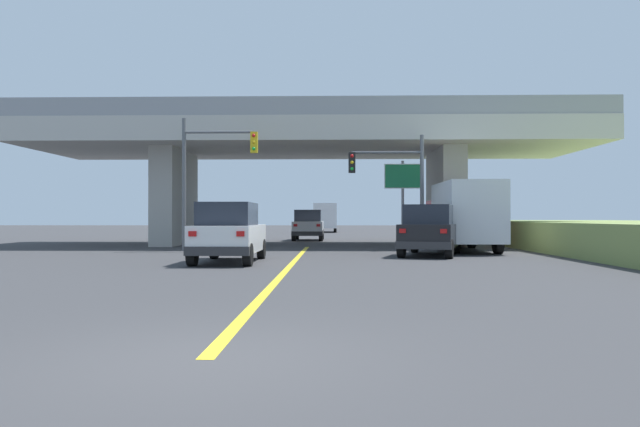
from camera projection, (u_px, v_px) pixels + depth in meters
name	position (u px, v px, depth m)	size (l,w,h in m)	color
ground	(309.00, 245.00, 32.65)	(160.00, 160.00, 0.00)	#353538
overpass_bridge	(309.00, 149.00, 32.69)	(30.20, 9.40, 7.36)	#B7B5AD
lane_divider_stripe	(290.00, 266.00, 18.13)	(0.20, 23.77, 0.01)	yellow
suv_lead	(229.00, 232.00, 19.79)	(2.00, 4.50, 2.02)	silver
suv_crossing	(430.00, 230.00, 23.31)	(3.20, 4.88, 2.02)	black
box_truck	(463.00, 216.00, 26.32)	(2.33, 6.89, 3.05)	red
sedan_oncoming	(308.00, 225.00, 38.85)	(2.00, 4.40, 2.02)	silver
traffic_signal_nearside	(396.00, 178.00, 27.34)	(3.52, 0.36, 5.38)	#56595E
traffic_signal_farside	(208.00, 166.00, 26.73)	(3.47, 0.36, 6.07)	#56595E
highway_sign	(403.00, 183.00, 29.52)	(1.86, 0.17, 4.39)	slate
semi_truck_distant	(325.00, 217.00, 60.63)	(2.33, 6.62, 2.95)	navy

